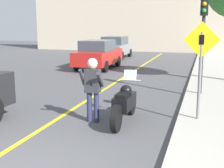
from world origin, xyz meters
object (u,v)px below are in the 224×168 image
object	(u,v)px
motorcycle	(125,103)
person_biker	(93,83)
traffic_light	(203,24)
parked_car_grey	(115,47)
parked_car_red	(98,54)
crossing_sign	(201,61)

from	to	relation	value
motorcycle	person_biker	xyz separation A→B (m)	(-0.81, -0.23, 0.53)
motorcycle	person_biker	bearing A→B (deg)	-164.14
traffic_light	parked_car_grey	xyz separation A→B (m)	(-6.63, 12.02, -1.72)
traffic_light	motorcycle	bearing A→B (deg)	-117.23
motorcycle	traffic_light	bearing A→B (deg)	62.77
person_biker	traffic_light	distance (m)	4.92
parked_car_grey	parked_car_red	bearing A→B (deg)	-83.39
crossing_sign	parked_car_grey	world-z (taller)	crossing_sign
crossing_sign	traffic_light	size ratio (longest dim) A/B	0.72
motorcycle	crossing_sign	bearing A→B (deg)	12.34
motorcycle	parked_car_grey	world-z (taller)	parked_car_grey
crossing_sign	traffic_light	world-z (taller)	traffic_light
motorcycle	crossing_sign	xyz separation A→B (m)	(1.87, 0.41, 1.13)
crossing_sign	parked_car_red	bearing A→B (deg)	122.97
crossing_sign	parked_car_red	world-z (taller)	crossing_sign
person_biker	parked_car_grey	bearing A→B (deg)	104.04
traffic_light	parked_car_grey	bearing A→B (deg)	118.90
person_biker	parked_car_grey	xyz separation A→B (m)	(-3.96, 15.86, -0.19)
parked_car_grey	motorcycle	bearing A→B (deg)	-73.01
person_biker	parked_car_red	xyz separation A→B (m)	(-3.26, 9.81, -0.19)
parked_car_red	parked_car_grey	xyz separation A→B (m)	(-0.70, 6.05, 0.00)
motorcycle	parked_car_red	xyz separation A→B (m)	(-4.07, 9.58, 0.34)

